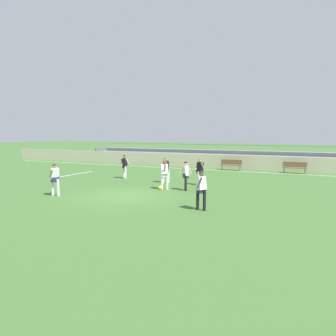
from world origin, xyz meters
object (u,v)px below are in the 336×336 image
bleacher_stand (207,157)px  player_white_overlapping (201,187)px  player_white_wide_left (165,172)px  soccer_ball (160,188)px  player_white_trailing_run (186,173)px  player_dark_challenging (200,170)px  bench_far_left (295,166)px  player_dark_pressing_high (125,164)px  player_dark_wide_right (166,168)px  player_white_deep_cover (55,177)px  bench_near_wall_gap (231,164)px

bleacher_stand → player_white_overlapping: size_ratio=15.23×
player_white_wide_left → soccer_ball: (-0.20, -0.15, -0.89)m
bleacher_stand → player_white_trailing_run: 13.80m
player_white_wide_left → player_dark_challenging: size_ratio=1.03×
bench_far_left → player_white_wide_left: (-6.26, -10.86, 0.46)m
player_dark_pressing_high → player_dark_wide_right: 3.54m
player_white_trailing_run → player_white_overlapping: player_white_overlapping is taller
bench_far_left → player_white_trailing_run: player_white_trailing_run is taller
player_white_wide_left → player_dark_wide_right: 2.43m
soccer_ball → player_dark_pressing_high: bearing=145.2°
player_dark_wide_right → player_white_deep_cover: (-3.34, -6.22, 0.01)m
bench_near_wall_gap → player_white_trailing_run: (0.02, -10.60, 0.42)m
bleacher_stand → bench_far_left: bearing=-19.0°
bench_near_wall_gap → player_dark_pressing_high: (-5.64, -8.04, 0.44)m
soccer_ball → player_dark_challenging: bearing=58.2°
player_white_trailing_run → soccer_ball: (-1.40, -0.41, -0.86)m
player_white_wide_left → player_white_deep_cover: (-4.31, -3.99, -0.02)m
player_white_trailing_run → player_dark_pressing_high: player_dark_pressing_high is taller
player_dark_pressing_high → player_white_deep_cover: size_ratio=1.01×
bleacher_stand → player_dark_wide_right: (0.99, -11.46, 0.13)m
player_white_trailing_run → soccer_ball: bearing=-163.8°
player_white_deep_cover → soccer_ball: (4.11, 3.84, -0.87)m
player_white_wide_left → player_dark_challenging: (1.31, 2.30, -0.04)m
player_white_trailing_run → soccer_ball: player_white_trailing_run is taller
player_dark_challenging → player_dark_wide_right: bearing=-178.3°
player_dark_wide_right → player_white_overlapping: 7.46m
bench_far_left → player_white_deep_cover: bearing=-125.4°
player_dark_pressing_high → player_dark_challenging: player_dark_pressing_high is taller
bench_near_wall_gap → player_dark_challenging: size_ratio=1.10×
bench_far_left → player_white_deep_cover: 18.23m
soccer_ball → player_white_overlapping: bearing=-44.4°
bleacher_stand → player_white_wide_left: size_ratio=14.97×
player_white_wide_left → player_white_trailing_run: 1.22m
player_dark_challenging → player_dark_wide_right: 2.29m
bleacher_stand → soccer_ball: bleacher_stand is taller
player_dark_challenging → soccer_ball: (-1.52, -2.45, -0.86)m
bleacher_stand → bench_near_wall_gap: size_ratio=14.00×
bench_near_wall_gap → player_white_overlapping: bearing=-81.0°
player_dark_wide_right → soccer_ball: player_dark_wide_right is taller
player_dark_challenging → player_dark_wide_right: (-2.28, -0.07, 0.00)m
player_white_wide_left → player_white_overlapping: (3.48, -3.75, -0.02)m
soccer_ball → player_dark_wide_right: bearing=107.9°
player_white_wide_left → player_dark_pressing_high: 5.28m
player_white_trailing_run → player_white_deep_cover: player_white_deep_cover is taller
player_dark_pressing_high → soccer_ball: (4.26, -2.97, -0.88)m
bleacher_stand → soccer_ball: 13.97m
bench_near_wall_gap → player_white_trailing_run: size_ratio=1.10×
player_white_overlapping → soccer_ball: 5.23m
bench_far_left → soccer_ball: 12.77m
player_dark_pressing_high → player_white_deep_cover: player_dark_pressing_high is taller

